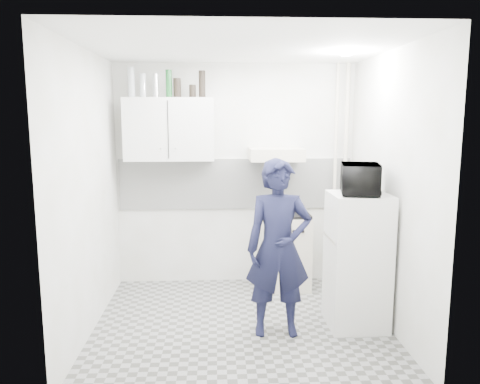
{
  "coord_description": "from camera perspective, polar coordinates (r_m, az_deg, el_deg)",
  "views": [
    {
      "loc": [
        -0.23,
        -4.28,
        1.98
      ],
      "look_at": [
        0.01,
        0.3,
        1.25
      ],
      "focal_mm": 35.0,
      "sensor_mm": 36.0,
      "label": 1
    }
  ],
  "objects": [
    {
      "name": "floor",
      "position": [
        4.72,
        0.11,
        -15.75
      ],
      "size": [
        2.8,
        2.8,
        0.0
      ],
      "primitive_type": "plane",
      "color": "gray",
      "rests_on": "ground"
    },
    {
      "name": "ceiling",
      "position": [
        4.33,
        0.12,
        17.28
      ],
      "size": [
        2.8,
        2.8,
        0.0
      ],
      "primitive_type": "plane",
      "color": "white",
      "rests_on": "wall_back"
    },
    {
      "name": "wall_back",
      "position": [
        5.57,
        -0.56,
        2.05
      ],
      "size": [
        2.8,
        0.0,
        2.8
      ],
      "primitive_type": "plane",
      "rotation": [
        1.57,
        0.0,
        0.0
      ],
      "color": "white",
      "rests_on": "floor"
    },
    {
      "name": "wall_left",
      "position": [
        4.49,
        -18.04,
        -0.12
      ],
      "size": [
        0.0,
        2.6,
        2.6
      ],
      "primitive_type": "plane",
      "rotation": [
        1.57,
        0.0,
        1.57
      ],
      "color": "white",
      "rests_on": "floor"
    },
    {
      "name": "wall_right",
      "position": [
        4.63,
        17.7,
        0.16
      ],
      "size": [
        0.0,
        2.6,
        2.6
      ],
      "primitive_type": "plane",
      "rotation": [
        1.57,
        0.0,
        -1.57
      ],
      "color": "white",
      "rests_on": "floor"
    },
    {
      "name": "person",
      "position": [
        4.28,
        4.71,
        -6.84
      ],
      "size": [
        0.6,
        0.4,
        1.62
      ],
      "primitive_type": "imported",
      "rotation": [
        0.0,
        0.0,
        -0.01
      ],
      "color": "black",
      "rests_on": "floor"
    },
    {
      "name": "stove",
      "position": [
        5.56,
        5.54,
        -7.16
      ],
      "size": [
        0.54,
        0.54,
        0.86
      ],
      "primitive_type": "cube",
      "color": "beige",
      "rests_on": "floor"
    },
    {
      "name": "fridge",
      "position": [
        4.61,
        14.08,
        -8.11
      ],
      "size": [
        0.53,
        0.53,
        1.28
      ],
      "primitive_type": "cube",
      "rotation": [
        0.0,
        0.0,
        -0.0
      ],
      "color": "silver",
      "rests_on": "floor"
    },
    {
      "name": "stove_top",
      "position": [
        5.45,
        5.61,
        -2.63
      ],
      "size": [
        0.52,
        0.52,
        0.03
      ],
      "primitive_type": "cube",
      "color": "black",
      "rests_on": "stove"
    },
    {
      "name": "saucepan",
      "position": [
        5.47,
        5.21,
        -1.91
      ],
      "size": [
        0.17,
        0.17,
        0.1
      ],
      "primitive_type": "cylinder",
      "color": "silver",
      "rests_on": "stove_top"
    },
    {
      "name": "microwave",
      "position": [
        4.45,
        14.47,
        1.55
      ],
      "size": [
        0.56,
        0.44,
        0.28
      ],
      "primitive_type": "imported",
      "rotation": [
        0.0,
        0.0,
        1.36
      ],
      "color": "black",
      "rests_on": "fridge"
    },
    {
      "name": "bottle_a",
      "position": [
        5.45,
        -13.11,
        12.89
      ],
      "size": [
        0.08,
        0.08,
        0.33
      ],
      "primitive_type": "cylinder",
      "color": "#B2B7BC",
      "rests_on": "upper_cabinet"
    },
    {
      "name": "bottle_b",
      "position": [
        5.42,
        -11.76,
        12.58
      ],
      "size": [
        0.07,
        0.07,
        0.26
      ],
      "primitive_type": "cylinder",
      "color": "#B2B7BC",
      "rests_on": "upper_cabinet"
    },
    {
      "name": "bottle_c",
      "position": [
        5.41,
        -10.25,
        12.63
      ],
      "size": [
        0.06,
        0.06,
        0.26
      ],
      "primitive_type": "cylinder",
      "color": "silver",
      "rests_on": "upper_cabinet"
    },
    {
      "name": "bottle_d",
      "position": [
        5.39,
        -8.66,
        12.91
      ],
      "size": [
        0.07,
        0.07,
        0.3
      ],
      "primitive_type": "cylinder",
      "color": "#144C1E",
      "rests_on": "upper_cabinet"
    },
    {
      "name": "canister_a",
      "position": [
        5.38,
        -7.66,
        12.45
      ],
      "size": [
        0.09,
        0.09,
        0.21
      ],
      "primitive_type": "cylinder",
      "color": "black",
      "rests_on": "upper_cabinet"
    },
    {
      "name": "canister_b",
      "position": [
        5.37,
        -5.81,
        12.12
      ],
      "size": [
        0.07,
        0.07,
        0.14
      ],
      "primitive_type": "cylinder",
      "color": "black",
      "rests_on": "upper_cabinet"
    },
    {
      "name": "bottle_e",
      "position": [
        5.37,
        -4.64,
        12.96
      ],
      "size": [
        0.07,
        0.07,
        0.3
      ],
      "primitive_type": "cylinder",
      "color": "black",
      "rests_on": "upper_cabinet"
    },
    {
      "name": "upper_cabinet",
      "position": [
        5.38,
        -8.57,
        7.57
      ],
      "size": [
        1.0,
        0.35,
        0.7
      ],
      "primitive_type": "cube",
      "color": "silver",
      "rests_on": "wall_back"
    },
    {
      "name": "range_hood",
      "position": [
        5.34,
        4.39,
        4.62
      ],
      "size": [
        0.6,
        0.5,
        0.14
      ],
      "primitive_type": "cube",
      "color": "beige",
      "rests_on": "wall_back"
    },
    {
      "name": "backsplash",
      "position": [
        5.57,
        -0.56,
        1.01
      ],
      "size": [
        2.74,
        0.03,
        0.6
      ],
      "primitive_type": "cube",
      "color": "white",
      "rests_on": "wall_back"
    },
    {
      "name": "pipe_a",
      "position": [
        5.7,
        12.65,
        1.98
      ],
      "size": [
        0.05,
        0.05,
        2.6
      ],
      "primitive_type": "cylinder",
      "color": "beige",
      "rests_on": "floor"
    },
    {
      "name": "pipe_b",
      "position": [
        5.67,
        11.48,
        1.98
      ],
      "size": [
        0.04,
        0.04,
        2.6
      ],
      "primitive_type": "cylinder",
      "color": "beige",
      "rests_on": "floor"
    },
    {
      "name": "ceiling_spot_fixture",
      "position": [
        4.68,
        12.81,
        16.07
      ],
      "size": [
        0.1,
        0.1,
        0.02
      ],
      "primitive_type": "cylinder",
      "color": "white",
      "rests_on": "ceiling"
    }
  ]
}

